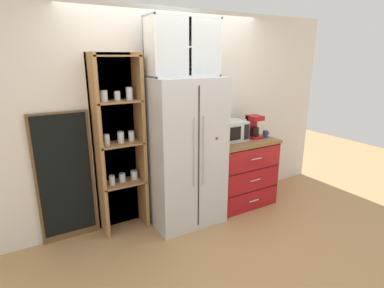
% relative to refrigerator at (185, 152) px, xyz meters
% --- Properties ---
extents(ground_plane, '(10.76, 10.76, 0.00)m').
position_rel_refrigerator_xyz_m(ground_plane, '(-0.00, -0.03, -0.89)').
color(ground_plane, tan).
extents(wall_back_cream, '(5.05, 0.10, 2.55)m').
position_rel_refrigerator_xyz_m(wall_back_cream, '(-0.00, 0.37, 0.39)').
color(wall_back_cream, silver).
rests_on(wall_back_cream, ground).
extents(refrigerator, '(0.85, 0.66, 1.78)m').
position_rel_refrigerator_xyz_m(refrigerator, '(0.00, 0.00, 0.00)').
color(refrigerator, silver).
rests_on(refrigerator, ground).
extents(pantry_shelf_column, '(0.56, 0.32, 2.04)m').
position_rel_refrigerator_xyz_m(pantry_shelf_column, '(-0.73, 0.24, 0.17)').
color(pantry_shelf_column, brown).
rests_on(pantry_shelf_column, ground).
extents(counter_cabinet, '(0.88, 0.62, 0.92)m').
position_rel_refrigerator_xyz_m(counter_cabinet, '(0.89, 0.02, -0.43)').
color(counter_cabinet, '#A8161C').
rests_on(counter_cabinet, ground).
extents(microwave, '(0.44, 0.33, 0.26)m').
position_rel_refrigerator_xyz_m(microwave, '(0.70, 0.07, 0.16)').
color(microwave, silver).
rests_on(microwave, counter_cabinet).
extents(coffee_maker, '(0.17, 0.20, 0.31)m').
position_rel_refrigerator_xyz_m(coffee_maker, '(1.09, 0.03, 0.19)').
color(coffee_maker, '#A8161C').
rests_on(coffee_maker, counter_cabinet).
extents(mug_navy, '(0.11, 0.07, 0.09)m').
position_rel_refrigerator_xyz_m(mug_navy, '(1.24, -0.05, 0.08)').
color(mug_navy, navy).
rests_on(mug_navy, counter_cabinet).
extents(bottle_clear, '(0.06, 0.06, 0.30)m').
position_rel_refrigerator_xyz_m(bottle_clear, '(0.89, -0.03, 0.17)').
color(bottle_clear, silver).
rests_on(bottle_clear, counter_cabinet).
extents(upper_cabinet, '(0.82, 0.32, 0.64)m').
position_rel_refrigerator_xyz_m(upper_cabinet, '(-0.00, 0.05, 1.20)').
color(upper_cabinet, silver).
rests_on(upper_cabinet, refrigerator).
extents(chalkboard_menu, '(0.60, 0.04, 1.45)m').
position_rel_refrigerator_xyz_m(chalkboard_menu, '(-1.33, 0.29, -0.16)').
color(chalkboard_menu, brown).
rests_on(chalkboard_menu, ground).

